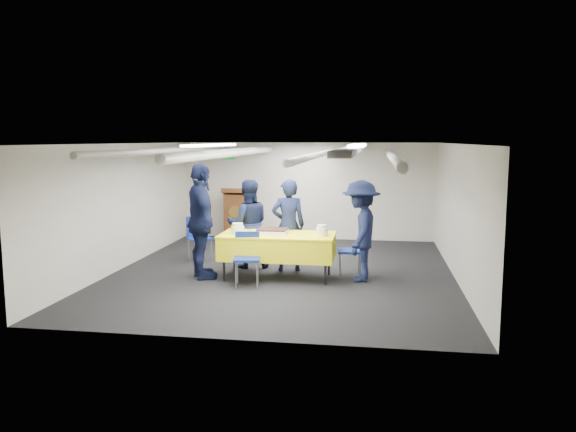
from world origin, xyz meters
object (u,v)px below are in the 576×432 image
object	(u,v)px
serving_table	(278,246)
sailor_a	(288,225)
podium	(237,214)
chair_near	(247,253)
sailor_b	(248,224)
sailor_d	(361,231)
sheet_cake	(272,231)
chair_right	(355,246)
chair_left	(198,234)
sailor_c	(201,221)

from	to	relation	value
serving_table	sailor_a	distance (m)	0.65
podium	serving_table	bearing A→B (deg)	-65.73
chair_near	serving_table	bearing A→B (deg)	51.14
sailor_b	sailor_d	size ratio (longest dim) A/B	0.96
sheet_cake	chair_right	distance (m)	1.46
podium	sailor_b	size ratio (longest dim) A/B	0.76
chair_near	chair_left	size ratio (longest dim) A/B	1.00
sailor_c	sheet_cake	bearing A→B (deg)	-108.62
podium	chair_left	distance (m)	2.34
chair_near	sailor_c	size ratio (longest dim) A/B	0.44
sailor_b	chair_left	bearing A→B (deg)	-38.25
sailor_c	serving_table	bearing A→B (deg)	-110.20
serving_table	podium	distance (m)	3.83
chair_left	sailor_c	distance (m)	1.53
chair_right	sailor_c	bearing A→B (deg)	-168.35
podium	sailor_c	distance (m)	3.73
sailor_a	sailor_c	world-z (taller)	sailor_c
chair_near	sailor_d	size ratio (longest dim) A/B	0.51
chair_right	chair_left	world-z (taller)	same
sailor_b	chair_near	bearing A→B (deg)	85.32
sheet_cake	chair_near	xyz separation A→B (m)	(-0.32, -0.54, -0.28)
sheet_cake	sailor_a	distance (m)	0.60
sailor_d	chair_right	bearing A→B (deg)	-155.61
sheet_cake	sailor_c	size ratio (longest dim) A/B	0.26
sailor_c	sailor_d	xyz separation A→B (m)	(2.69, 0.26, -0.14)
sheet_cake	sailor_d	xyz separation A→B (m)	(1.50, 0.03, 0.04)
chair_right	sailor_c	distance (m)	2.69
sheet_cake	chair_left	xyz separation A→B (m)	(-1.69, 1.15, -0.28)
chair_right	chair_left	size ratio (longest dim) A/B	1.00
chair_right	sailor_c	size ratio (longest dim) A/B	0.44
chair_left	sailor_b	distance (m)	1.22
serving_table	sailor_c	world-z (taller)	sailor_c
serving_table	chair_right	distance (m)	1.35
serving_table	chair_near	size ratio (longest dim) A/B	2.24
chair_near	chair_left	xyz separation A→B (m)	(-1.37, 1.68, 0.00)
sheet_cake	podium	xyz separation A→B (m)	(-1.48, 3.47, -0.20)
serving_table	sheet_cake	bearing A→B (deg)	169.05
chair_near	sailor_a	xyz separation A→B (m)	(0.51, 1.10, 0.30)
chair_right	sailor_b	world-z (taller)	sailor_b
podium	chair_near	size ratio (longest dim) A/B	1.44
sailor_a	chair_right	bearing A→B (deg)	153.48
chair_near	podium	bearing A→B (deg)	106.10
podium	sailor_a	xyz separation A→B (m)	(1.67, -2.91, 0.22)
sheet_cake	podium	world-z (taller)	podium
sailor_c	sailor_a	bearing A→B (deg)	-89.68
sailor_a	sailor_b	world-z (taller)	sailor_a
serving_table	chair_left	world-z (taller)	chair_left
podium	sailor_c	bearing A→B (deg)	-85.54
serving_table	sailor_b	bearing A→B (deg)	133.17
podium	chair_near	world-z (taller)	podium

